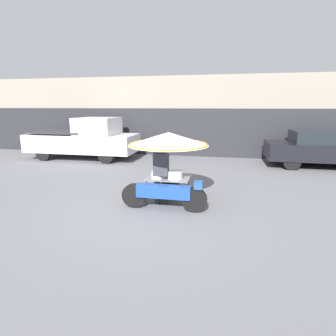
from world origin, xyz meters
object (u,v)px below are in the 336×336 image
at_px(vendor_person, 161,172).
at_px(pickup_truck, 85,139).
at_px(parked_car, 325,149).
at_px(vendor_motorcycle_cart, 168,148).

bearing_deg(vendor_person, pickup_truck, 133.71).
height_order(vendor_person, pickup_truck, pickup_truck).
distance_m(vendor_person, parked_car, 7.91).
bearing_deg(pickup_truck, vendor_motorcycle_cart, -44.53).
bearing_deg(vendor_person, parked_car, 43.65).
xyz_separation_m(parked_car, pickup_truck, (-10.69, -0.26, 0.16)).
relative_size(vendor_motorcycle_cart, vendor_person, 1.37).
bearing_deg(vendor_motorcycle_cart, parked_car, 43.54).
bearing_deg(pickup_truck, parked_car, 1.41).
bearing_deg(vendor_motorcycle_cart, pickup_truck, 135.47).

